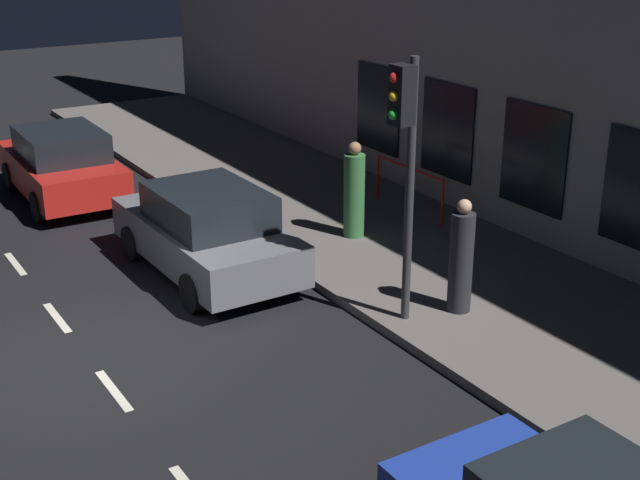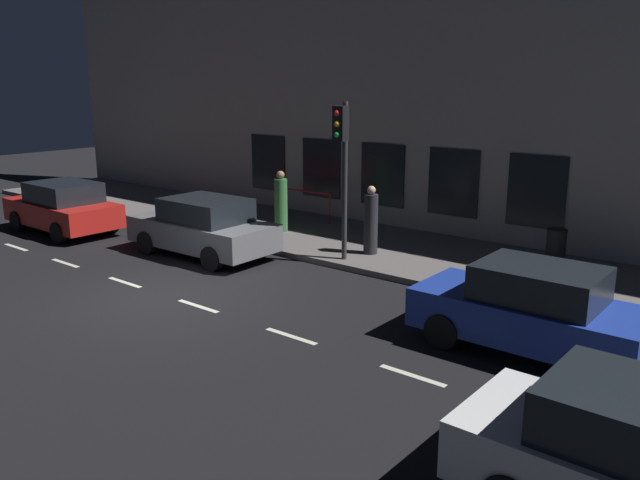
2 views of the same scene
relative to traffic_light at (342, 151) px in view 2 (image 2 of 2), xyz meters
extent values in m
plane|color=black|center=(-4.33, 1.52, -2.94)|extent=(60.00, 60.00, 0.00)
cube|color=#5B5654|center=(1.92, 1.52, -2.86)|extent=(4.50, 32.00, 0.15)
cube|color=gray|center=(4.47, 1.52, 1.51)|extent=(0.60, 32.00, 8.89)
cube|color=black|center=(4.14, -3.38, -1.21)|extent=(0.04, 1.59, 1.95)
cube|color=black|center=(4.14, -0.93, -1.21)|extent=(0.04, 1.59, 1.95)
cube|color=black|center=(4.14, 1.52, -1.21)|extent=(0.04, 1.59, 1.95)
cube|color=black|center=(4.14, 3.97, -1.21)|extent=(0.04, 1.59, 1.95)
cube|color=black|center=(4.14, 6.42, -1.21)|extent=(0.04, 1.59, 1.95)
cube|color=beige|center=(-4.33, -7.28, -2.93)|extent=(0.12, 1.20, 0.01)
cube|color=beige|center=(-4.33, -4.68, -2.93)|extent=(0.12, 1.20, 0.01)
cube|color=beige|center=(-4.33, -2.08, -2.93)|extent=(0.12, 1.20, 0.01)
cube|color=beige|center=(-4.33, 0.52, -2.93)|extent=(0.12, 1.20, 0.01)
cube|color=beige|center=(-4.33, 3.12, -2.93)|extent=(0.12, 1.20, 0.01)
cube|color=beige|center=(-4.33, 5.72, -2.93)|extent=(0.12, 1.20, 0.01)
cube|color=beige|center=(-4.33, 8.32, -2.93)|extent=(0.12, 1.20, 0.01)
cylinder|color=#2D2D30|center=(0.12, 0.00, -0.80)|extent=(0.13, 0.13, 3.97)
cube|color=black|center=(-0.08, 0.00, 0.66)|extent=(0.26, 0.32, 0.84)
sphere|color=red|center=(-0.22, 0.00, 0.91)|extent=(0.15, 0.15, 0.15)
sphere|color=gold|center=(-0.22, 0.00, 0.66)|extent=(0.15, 0.15, 0.15)
sphere|color=green|center=(-0.22, 0.00, 0.41)|extent=(0.15, 0.15, 0.15)
cube|color=red|center=(-2.44, 8.99, -2.31)|extent=(1.89, 4.06, 0.70)
cube|color=black|center=(-2.45, 8.83, -1.66)|extent=(1.64, 2.12, 0.60)
cylinder|color=black|center=(-3.28, 10.26, -2.62)|extent=(0.23, 0.64, 0.64)
cylinder|color=black|center=(-1.57, 10.23, -2.62)|extent=(0.23, 0.64, 0.64)
cylinder|color=black|center=(-3.32, 7.76, -2.62)|extent=(0.23, 0.64, 0.64)
cylinder|color=black|center=(-1.61, 7.73, -2.62)|extent=(0.23, 0.64, 0.64)
cube|color=slate|center=(-1.55, 3.51, -2.31)|extent=(1.89, 4.18, 0.70)
cube|color=black|center=(-1.55, 3.35, -1.66)|extent=(1.65, 2.18, 0.60)
cylinder|color=black|center=(-2.43, 4.79, -2.62)|extent=(0.23, 0.64, 0.64)
cylinder|color=black|center=(-0.71, 4.81, -2.62)|extent=(0.23, 0.64, 0.64)
cylinder|color=black|center=(-2.40, 2.21, -2.62)|extent=(0.23, 0.64, 0.64)
cylinder|color=black|center=(-0.68, 2.23, -2.62)|extent=(0.23, 0.64, 0.64)
cylinder|color=black|center=(-5.19, -7.35, -2.62)|extent=(0.23, 0.64, 0.64)
cube|color=#1E389E|center=(-2.26, -5.73, -2.31)|extent=(1.72, 3.90, 0.70)
cube|color=black|center=(-2.26, -5.88, -1.66)|extent=(1.51, 2.03, 0.60)
cylinder|color=black|center=(-3.05, -4.52, -2.62)|extent=(0.22, 0.64, 0.64)
cylinder|color=black|center=(-1.46, -4.52, -2.62)|extent=(0.22, 0.64, 0.64)
cylinder|color=black|center=(-3.06, -6.93, -2.62)|extent=(0.22, 0.64, 0.64)
cylinder|color=black|center=(-1.47, -6.94, -2.62)|extent=(0.22, 0.64, 0.64)
cylinder|color=#232328|center=(0.99, -0.22, -1.99)|extent=(0.46, 0.46, 1.59)
sphere|color=tan|center=(0.99, -0.22, -1.09)|extent=(0.22, 0.22, 0.22)
cube|color=tan|center=(1.09, -0.19, -1.09)|extent=(0.06, 0.07, 0.06)
cylinder|color=#336B38|center=(1.45, 3.38, -1.99)|extent=(0.56, 0.56, 1.59)
sphere|color=#936B4C|center=(1.45, 3.38, -1.07)|extent=(0.24, 0.24, 0.24)
cube|color=#936B4C|center=(1.52, 3.46, -1.07)|extent=(0.08, 0.08, 0.07)
cylinder|color=black|center=(3.06, -4.38, -2.37)|extent=(0.48, 0.48, 0.83)
cylinder|color=black|center=(3.06, -4.38, -1.93)|extent=(0.50, 0.50, 0.06)
cylinder|color=red|center=(3.15, 2.83, -2.31)|extent=(0.05, 0.05, 0.95)
cylinder|color=red|center=(3.15, 4.98, -2.31)|extent=(0.05, 0.05, 0.95)
cylinder|color=red|center=(3.15, 3.90, -1.84)|extent=(0.05, 2.15, 0.05)
camera|label=1|loc=(-7.35, -9.54, 3.08)|focal=49.05mm
camera|label=2|loc=(-12.64, -9.44, 1.69)|focal=35.95mm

